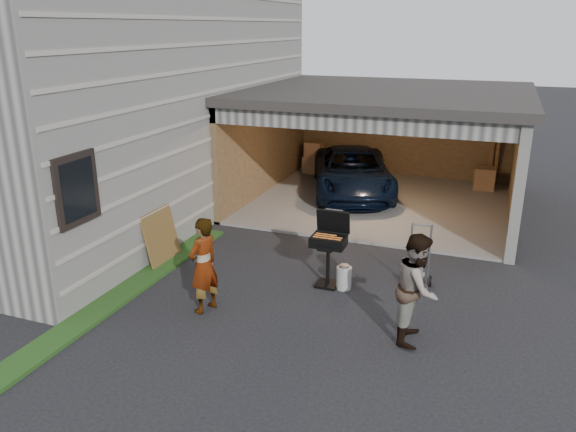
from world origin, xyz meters
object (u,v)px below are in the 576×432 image
Objects in this scene: man at (417,288)px; propane_tank at (344,278)px; bbq_grill at (329,243)px; hand_truck at (418,275)px; plywood_panel at (161,236)px; minivan at (353,174)px; woman at (204,265)px.

man is 4.08× the size of propane_tank.
man is 1.24× the size of bbq_grill.
plywood_panel is at bearing -178.54° from hand_truck.
minivan is at bearing 100.36° from bbq_grill.
minivan is 3.24× the size of bbq_grill.
hand_truck reaches higher than plywood_panel.
propane_tank is at bearing 47.30° from man.
minivan is 2.62× the size of man.
bbq_grill is 1.23× the size of plywood_panel.
hand_truck is (4.79, 0.68, -0.31)m from plywood_panel.
woman is at bearing -140.27° from propane_tank.
hand_truck is (1.49, 0.51, -0.56)m from bbq_grill.
woman is 0.96× the size of man.
minivan is 2.72× the size of woman.
woman is at bearing -152.10° from hand_truck.
plywood_panel is (-2.29, -5.70, -0.07)m from minivan.
woman is 2.26m from plywood_panel.
plywood_panel is at bearing 76.29° from man.
woman is 3.93× the size of propane_tank.
man reaches higher than hand_truck.
minivan reaches higher than hand_truck.
bbq_grill is 3.31m from plywood_panel.
minivan is 3.99× the size of plywood_panel.
bbq_grill is 0.66m from propane_tank.
man reaches higher than propane_tank.
minivan is 5.62m from hand_truck.
hand_truck is at bearing 18.74° from bbq_grill.
hand_truck is (-0.21, 1.79, -0.60)m from man.
minivan is at bearing -168.75° from woman.
woman is at bearing 94.31° from man.
plywood_panel is at bearing -131.09° from minivan.
minivan is at bearing 68.12° from plywood_panel.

